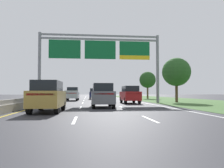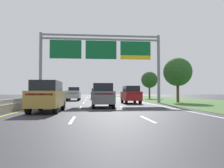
{
  "view_description": "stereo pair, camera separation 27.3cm",
  "coord_description": "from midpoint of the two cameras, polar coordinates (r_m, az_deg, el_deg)",
  "views": [
    {
      "loc": [
        -1.25,
        -0.7,
        1.33
      ],
      "look_at": [
        0.92,
        19.48,
        2.08
      ],
      "focal_mm": 36.62,
      "sensor_mm": 36.0,
      "label": 1
    },
    {
      "loc": [
        -0.97,
        -0.73,
        1.33
      ],
      "look_at": [
        0.92,
        19.48,
        2.08
      ],
      "focal_mm": 36.62,
      "sensor_mm": 36.0,
      "label": 2
    }
  ],
  "objects": [
    {
      "name": "car_gold_left_lane_suv",
      "position": [
        16.14,
        -15.37,
        -2.88
      ],
      "size": [
        1.99,
        4.73,
        2.11
      ],
      "rotation": [
        0.0,
        0.0,
        1.55
      ],
      "color": "#A38438",
      "rests_on": "ground"
    },
    {
      "name": "grass_verge_right",
      "position": [
        38.78,
        17.55,
        -3.97
      ],
      "size": [
        14.0,
        110.0,
        0.02
      ],
      "primitive_type": "cube",
      "color": "#3D602D",
      "rests_on": "ground"
    },
    {
      "name": "roadside_tree_mid",
      "position": [
        31.67,
        16.3,
        2.9
      ],
      "size": [
        3.79,
        3.79,
        5.96
      ],
      "color": "#4C3823",
      "rests_on": "ground"
    },
    {
      "name": "roadside_tree_far",
      "position": [
        48.22,
        9.47,
        1.03
      ],
      "size": [
        3.41,
        3.41,
        5.68
      ],
      "color": "#4C3823",
      "rests_on": "ground"
    },
    {
      "name": "car_grey_centre_lane_suv",
      "position": [
        20.34,
        -2.04,
        -2.78
      ],
      "size": [
        1.92,
        4.71,
        2.11
      ],
      "rotation": [
        0.0,
        0.0,
        1.57
      ],
      "color": "slate",
      "rests_on": "ground"
    },
    {
      "name": "median_barrier_concrete",
      "position": [
        36.15,
        -14.11,
        -3.61
      ],
      "size": [
        0.6,
        110.0,
        0.85
      ],
      "color": "#99968E",
      "rests_on": "ground"
    },
    {
      "name": "pickup_truck_silver",
      "position": [
        37.8,
        -9.32,
        -2.48
      ],
      "size": [
        2.07,
        5.43,
        2.2
      ],
      "rotation": [
        0.0,
        0.0,
        1.56
      ],
      "color": "#B2B5BA",
      "rests_on": "ground"
    },
    {
      "name": "ground_plane",
      "position": [
        35.75,
        -3.58,
        -4.25
      ],
      "size": [
        220.0,
        220.0,
        0.0
      ],
      "primitive_type": "plane",
      "color": "#2B2B30"
    },
    {
      "name": "car_red_right_lane_suv",
      "position": [
        28.07,
        4.99,
        -2.59
      ],
      "size": [
        1.92,
        4.71,
        2.11
      ],
      "rotation": [
        0.0,
        0.0,
        1.57
      ],
      "color": "maroon",
      "rests_on": "ground"
    },
    {
      "name": "car_navy_centre_lane_suv",
      "position": [
        44.97,
        -3.83,
        -2.41
      ],
      "size": [
        2.0,
        4.74,
        2.11
      ],
      "rotation": [
        0.0,
        0.0,
        1.55
      ],
      "color": "#161E47",
      "rests_on": "ground"
    },
    {
      "name": "overhead_sign_gantry",
      "position": [
        28.65,
        -2.47,
        7.65
      ],
      "size": [
        15.06,
        0.42,
        8.65
      ],
      "color": "gray",
      "rests_on": "ground"
    },
    {
      "name": "lane_striping",
      "position": [
        35.3,
        -3.55,
        -4.27
      ],
      "size": [
        11.96,
        106.0,
        0.01
      ],
      "color": "white",
      "rests_on": "ground"
    }
  ]
}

